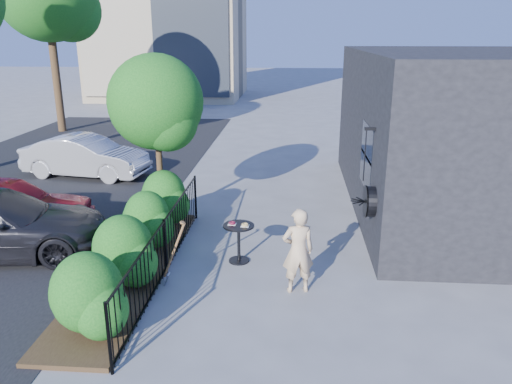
# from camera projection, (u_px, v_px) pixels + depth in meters

# --- Properties ---
(ground) EXTENTS (120.00, 120.00, 0.00)m
(ground) POSITION_uv_depth(u_px,v_px,m) (244.00, 276.00, 9.50)
(ground) COLOR gray
(ground) RESTS_ON ground
(shop_building) EXTENTS (6.22, 9.00, 4.00)m
(shop_building) POSITION_uv_depth(u_px,v_px,m) (474.00, 132.00, 12.77)
(shop_building) COLOR black
(shop_building) RESTS_ON ground
(fence) EXTENTS (0.05, 6.05, 1.10)m
(fence) POSITION_uv_depth(u_px,v_px,m) (165.00, 246.00, 9.44)
(fence) COLOR black
(fence) RESTS_ON ground
(planting_bed) EXTENTS (1.30, 6.00, 0.08)m
(planting_bed) POSITION_uv_depth(u_px,v_px,m) (131.00, 270.00, 9.64)
(planting_bed) COLOR #382616
(planting_bed) RESTS_ON ground
(shrubs) EXTENTS (1.10, 5.60, 1.24)m
(shrubs) POSITION_uv_depth(u_px,v_px,m) (135.00, 236.00, 9.53)
(shrubs) COLOR #135518
(shrubs) RESTS_ON ground
(patio_tree) EXTENTS (2.20, 2.20, 3.94)m
(patio_tree) POSITION_uv_depth(u_px,v_px,m) (158.00, 108.00, 11.44)
(patio_tree) COLOR #3F2B19
(patio_tree) RESTS_ON ground
(cafe_table) EXTENTS (0.62, 0.62, 0.84)m
(cafe_table) POSITION_uv_depth(u_px,v_px,m) (239.00, 236.00, 9.93)
(cafe_table) COLOR black
(cafe_table) RESTS_ON ground
(woman) EXTENTS (0.64, 0.49, 1.56)m
(woman) POSITION_uv_depth(u_px,v_px,m) (298.00, 251.00, 8.71)
(woman) COLOR #D7B58B
(woman) RESTS_ON ground
(shovel) EXTENTS (0.46, 0.16, 1.27)m
(shovel) POSITION_uv_depth(u_px,v_px,m) (173.00, 256.00, 9.01)
(shovel) COLOR brown
(shovel) RESTS_ON ground
(car_red) EXTENTS (4.09, 1.93, 1.35)m
(car_red) POSITION_uv_depth(u_px,v_px,m) (2.00, 206.00, 11.29)
(car_red) COLOR maroon
(car_red) RESTS_ON ground
(car_silver) EXTENTS (4.15, 1.99, 1.31)m
(car_silver) POSITION_uv_depth(u_px,v_px,m) (86.00, 156.00, 15.90)
(car_silver) COLOR #AEAEB3
(car_silver) RESTS_ON ground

